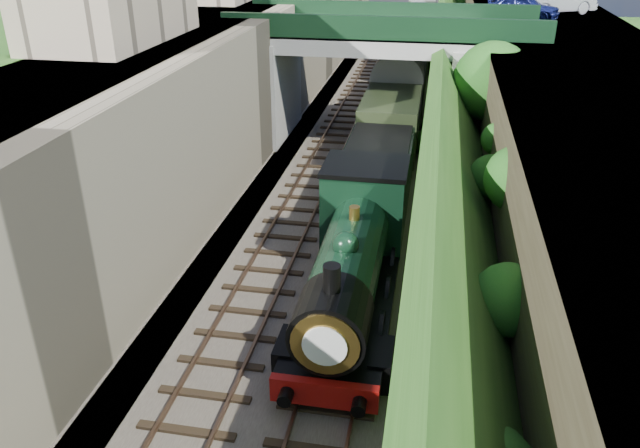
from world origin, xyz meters
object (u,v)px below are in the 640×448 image
Objects in this scene: car_blue at (524,7)px; locomotive at (352,262)px; tree at (494,84)px; car_silver at (557,0)px; tender at (377,181)px; road_bridge at (392,70)px.

car_blue is 23.53m from locomotive.
tree is 1.40× the size of car_silver.
locomotive is at bearing -110.53° from tree.
car_blue reaches higher than tree.
tree is 7.66m from tender.
tender is (-8.86, -17.31, -5.41)m from car_silver.
tree is at bearing 47.92° from tender.
car_silver is 0.46× the size of locomotive.
road_bridge is 8.86m from car_blue.
car_silver reaches higher than tree.
locomotive is at bearing 131.15° from car_silver.
car_silver is at bearing 39.24° from road_bridge.
road_bridge is 3.40× the size of car_silver.
tree is 1.10× the size of tender.
tree is 9.88m from car_blue.
road_bridge is at bearing 91.49° from tender.
car_blue is 0.39× the size of locomotive.
tree is at bearing 69.47° from locomotive.
road_bridge is 1.56× the size of locomotive.
road_bridge reaches higher than locomotive.
tree is at bearing -43.07° from road_bridge.
road_bridge is 10.17m from tender.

